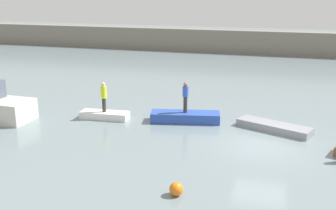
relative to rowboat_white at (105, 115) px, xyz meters
The scene contains 8 objects.
ground_plane 9.09m from the rowboat_white, 10.92° to the right, with size 120.00×120.00×0.00m, color slate.
embankment_wall 28.09m from the rowboat_white, 71.47° to the left, with size 80.00×1.20×2.58m, color gray.
rowboat_white is the anchor object (origin of this frame).
rowboat_blue 4.60m from the rowboat_white, ahead, with size 3.79×1.13×0.55m, color #2B4CAD.
rowboat_grey 9.35m from the rowboat_white, ahead, with size 3.86×1.08×0.38m, color gray.
person_blue_shirt 4.77m from the rowboat_white, ahead, with size 0.32×0.32×1.70m.
person_hiviz_shirt 1.15m from the rowboat_white, ahead, with size 0.32×0.32×1.71m.
mooring_buoy 9.84m from the rowboat_white, 49.90° to the right, with size 0.51×0.51×0.51m, color orange.
Camera 1 is at (0.97, -18.64, 7.16)m, focal length 44.11 mm.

